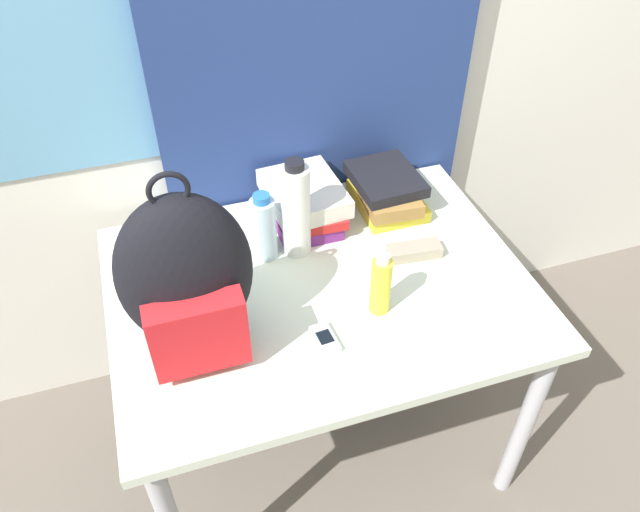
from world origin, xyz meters
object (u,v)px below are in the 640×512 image
Objects in this scene: backpack at (187,279)px; book_stack_center at (386,190)px; sunglasses_case at (414,251)px; book_stack_left at (305,203)px; cell_phone at (325,339)px; water_bottle at (264,228)px; sports_bottle at (296,210)px; sunscreen_bottle at (381,285)px.

book_stack_center is (0.63, 0.35, -0.15)m from backpack.
sunglasses_case is (-0.01, -0.24, -0.04)m from book_stack_center.
book_stack_center is (0.25, -0.00, -0.01)m from book_stack_left.
book_stack_center reaches higher than cell_phone.
water_bottle is at bearing 99.53° from cell_phone.
sunglasses_case is at bearing -92.73° from book_stack_center.
cell_phone is at bearing -95.16° from sports_bottle.
water_bottle reaches higher than sunscreen_bottle.
sunscreen_bottle is (0.08, -0.40, 0.02)m from book_stack_left.
sunglasses_case is at bearing -18.84° from water_bottle.
backpack is at bearing -150.85° from book_stack_center.
sunglasses_case is (0.62, 0.12, -0.19)m from backpack.
book_stack_center is at bearing 14.53° from water_bottle.
book_stack_center is 0.24m from sunglasses_case.
book_stack_center is at bearing 65.56° from sunscreen_bottle.
backpack is 1.64× the size of sports_bottle.
sports_bottle reaches higher than sunglasses_case.
cell_phone is 0.62× the size of sunglasses_case.
book_stack_center is at bearing 87.27° from sunglasses_case.
sports_bottle is at bearing 84.84° from cell_phone.
book_stack_center is 1.32× the size of water_bottle.
backpack is 0.66m from sunglasses_case.
water_bottle is 0.37m from cell_phone.
sunglasses_case is at bearing 10.54° from backpack.
sunscreen_bottle reaches higher than book_stack_left.
sports_bottle is at bearing -4.84° from water_bottle.
water_bottle reaches higher than book_stack_left.
book_stack_left is at bearing 63.28° from sports_bottle.
book_stack_left is 0.35m from sunglasses_case.
sports_bottle is 1.61× the size of sunscreen_bottle.
sports_bottle is (0.32, 0.24, -0.06)m from backpack.
book_stack_center is at bearing 29.15° from backpack.
sunglasses_case is (0.24, -0.24, -0.05)m from book_stack_left.
book_stack_center is 0.34m from sports_bottle.
sunglasses_case is at bearing 33.12° from cell_phone.
backpack reaches higher than sunglasses_case.
sports_bottle is 0.32m from sunscreen_bottle.
water_bottle is (-0.40, -0.10, 0.04)m from book_stack_center.
book_stack_left is at bearing 179.37° from book_stack_center.
backpack is 0.47m from sunscreen_bottle.
water_bottle is at bearing 47.08° from backpack.
backpack is 1.80× the size of book_stack_left.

